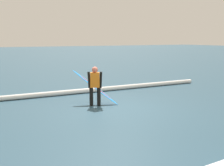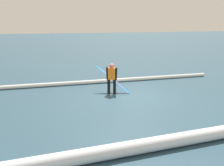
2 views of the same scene
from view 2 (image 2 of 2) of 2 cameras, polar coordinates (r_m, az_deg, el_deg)
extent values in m
plane|color=#264454|center=(12.73, 3.61, -2.79)|extent=(156.02, 156.02, 0.00)
cylinder|color=black|center=(13.11, -0.68, -0.73)|extent=(0.14, 0.14, 0.70)
cylinder|color=black|center=(13.08, 0.54, -0.76)|extent=(0.14, 0.14, 0.70)
cube|color=orange|center=(12.97, -0.07, 1.95)|extent=(0.39, 0.33, 0.55)
sphere|color=#CA6854|center=(12.90, -0.07, 3.61)|extent=(0.22, 0.22, 0.22)
cylinder|color=black|center=(12.99, -1.01, 1.97)|extent=(0.09, 0.16, 0.61)
cylinder|color=black|center=(12.94, 0.88, 1.93)|extent=(0.09, 0.15, 0.61)
ellipsoid|color=#268CE5|center=(13.38, 0.11, 0.80)|extent=(1.50, 1.46, 1.30)
ellipsoid|color=red|center=(13.38, 0.11, 0.81)|extent=(1.13, 1.10, 1.05)
cylinder|color=white|center=(15.00, -11.57, -0.24)|extent=(18.54, 0.91, 0.21)
cylinder|color=white|center=(8.14, 16.25, -10.87)|extent=(19.73, 0.86, 0.39)
camera|label=1|loc=(3.23, -18.58, -3.84)|focal=43.35mm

